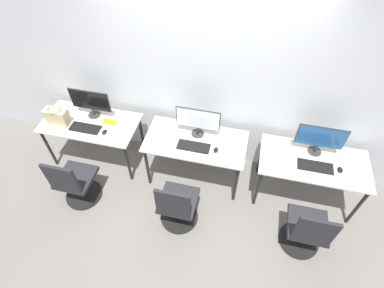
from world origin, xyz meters
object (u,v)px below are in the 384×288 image
object	(u,v)px
handbag	(57,116)
monitor_right	(320,139)
monitor_left	(90,102)
office_chair_center	(177,207)
mouse_left	(105,132)
keyboard_center	(194,146)
mouse_center	(216,150)
office_chair_left	(75,183)
mouse_right	(340,170)
monitor_center	(198,121)
keyboard_right	(315,166)
office_chair_right	(306,232)
keyboard_left	(85,128)

from	to	relation	value
handbag	monitor_right	bearing A→B (deg)	4.50
monitor_left	office_chair_center	bearing A→B (deg)	-32.71
mouse_left	handbag	size ratio (longest dim) A/B	0.30
keyboard_center	office_chair_center	bearing A→B (deg)	-94.06
handbag	office_chair_center	bearing A→B (deg)	-20.23
keyboard_center	handbag	size ratio (longest dim) A/B	1.36
mouse_left	monitor_right	size ratio (longest dim) A/B	0.16
mouse_left	keyboard_center	world-z (taller)	mouse_left
mouse_center	handbag	world-z (taller)	handbag
office_chair_left	mouse_right	world-z (taller)	office_chair_left
monitor_center	mouse_right	world-z (taller)	monitor_center
monitor_left	office_chair_left	size ratio (longest dim) A/B	0.63
office_chair_center	handbag	bearing A→B (deg)	159.77
monitor_right	mouse_right	bearing A→B (deg)	-40.23
keyboard_center	office_chair_center	distance (m)	0.76
mouse_left	mouse_center	xyz separation A→B (m)	(1.46, 0.03, 0.00)
monitor_left	monitor_right	size ratio (longest dim) A/B	1.00
keyboard_right	handbag	bearing A→B (deg)	-179.74
monitor_center	mouse_center	bearing A→B (deg)	-39.45
mouse_center	handbag	distance (m)	2.12
handbag	monitor_center	bearing A→B (deg)	6.88
monitor_center	office_chair_center	world-z (taller)	monitor_center
mouse_right	office_chair_right	world-z (taller)	office_chair_right
office_chair_center	monitor_right	bearing A→B (deg)	31.50
monitor_center	mouse_center	world-z (taller)	monitor_center
keyboard_left	mouse_center	xyz separation A→B (m)	(1.74, 0.02, 0.01)
mouse_left	office_chair_left	bearing A→B (deg)	-110.25
office_chair_right	monitor_left	bearing A→B (deg)	163.23
keyboard_left	mouse_center	size ratio (longest dim) A/B	4.53
keyboard_center	keyboard_right	bearing A→B (deg)	1.04
keyboard_center	office_chair_right	size ratio (longest dim) A/B	0.46
office_chair_left	mouse_center	xyz separation A→B (m)	(1.68, 0.63, 0.39)
keyboard_center	handbag	xyz separation A→B (m)	(-1.84, 0.01, 0.11)
office_chair_left	keyboard_center	xyz separation A→B (m)	(1.40, 0.63, 0.38)
keyboard_left	office_chair_right	bearing A→B (deg)	-11.79
keyboard_left	mouse_center	distance (m)	1.74
keyboard_center	monitor_right	world-z (taller)	monitor_right
keyboard_center	mouse_center	size ratio (longest dim) A/B	4.53
monitor_center	office_chair_right	xyz separation A→B (m)	(1.45, -0.85, -0.61)
office_chair_left	monitor_right	xyz separation A→B (m)	(2.85, 0.90, 0.61)
office_chair_left	monitor_right	world-z (taller)	monitor_right
office_chair_left	mouse_center	distance (m)	1.84
monitor_left	office_chair_center	size ratio (longest dim) A/B	0.63
keyboard_left	handbag	xyz separation A→B (m)	(-0.38, 0.03, 0.11)
mouse_left	monitor_right	bearing A→B (deg)	6.45
handbag	keyboard_right	bearing A→B (deg)	0.26
office_chair_center	handbag	distance (m)	1.97
keyboard_left	monitor_center	world-z (taller)	monitor_center
monitor_left	mouse_center	size ratio (longest dim) A/B	6.16
handbag	office_chair_left	bearing A→B (deg)	-55.33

